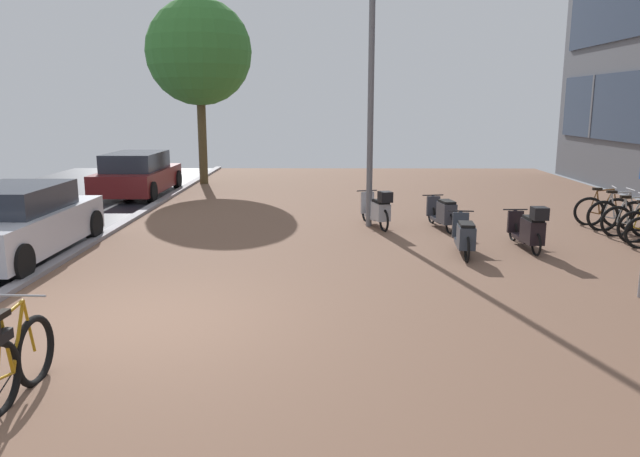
# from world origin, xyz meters

# --- Properties ---
(ground) EXTENTS (21.00, 40.00, 0.13)m
(ground) POSITION_xyz_m (1.43, 0.00, -0.02)
(ground) COLOR black
(bicycle_foreground) EXTENTS (0.69, 1.42, 1.12)m
(bicycle_foreground) POSITION_xyz_m (-0.58, -2.10, 0.40)
(bicycle_foreground) COLOR black
(bicycle_foreground) RESTS_ON ground
(bicycle_rack_05) EXTENTS (1.36, 0.48, 0.98)m
(bicycle_rack_05) POSITION_xyz_m (9.22, 5.52, 0.34)
(bicycle_rack_05) COLOR black
(bicycle_rack_05) RESTS_ON ground
(bicycle_rack_06) EXTENTS (1.42, 0.48, 1.01)m
(bicycle_rack_06) POSITION_xyz_m (9.22, 6.13, 0.35)
(bicycle_rack_06) COLOR black
(bicycle_rack_06) RESTS_ON ground
(bicycle_rack_07) EXTENTS (1.31, 0.47, 0.98)m
(bicycle_rack_07) POSITION_xyz_m (9.15, 6.74, 0.34)
(bicycle_rack_07) COLOR black
(bicycle_rack_07) RESTS_ON ground
(scooter_near) EXTENTS (0.52, 1.78, 0.97)m
(scooter_near) POSITION_xyz_m (6.54, 4.18, 0.43)
(scooter_near) COLOR black
(scooter_near) RESTS_ON ground
(scooter_mid) EXTENTS (0.60, 1.73, 0.74)m
(scooter_mid) POSITION_xyz_m (5.23, 6.23, 0.38)
(scooter_mid) COLOR black
(scooter_mid) RESTS_ON ground
(scooter_far) EXTENTS (0.54, 1.77, 0.78)m
(scooter_far) POSITION_xyz_m (5.16, 3.76, 0.38)
(scooter_far) COLOR black
(scooter_far) RESTS_ON ground
(scooter_extra) EXTENTS (0.77, 1.71, 0.95)m
(scooter_extra) POSITION_xyz_m (3.73, 6.45, 0.43)
(scooter_extra) COLOR black
(scooter_extra) RESTS_ON ground
(parked_car_near) EXTENTS (1.94, 4.21, 1.36)m
(parked_car_near) POSITION_xyz_m (-3.38, 3.58, 0.65)
(parked_car_near) COLOR silver
(parked_car_near) RESTS_ON ground
(parked_car_far) EXTENTS (1.94, 4.17, 1.37)m
(parked_car_far) POSITION_xyz_m (-3.54, 11.67, 0.66)
(parked_car_far) COLOR maroon
(parked_car_far) RESTS_ON ground
(lamp_post) EXTENTS (0.20, 0.52, 6.60)m
(lamp_post) POSITION_xyz_m (3.53, 6.62, 3.63)
(lamp_post) COLOR slate
(lamp_post) RESTS_ON ground
(street_tree) EXTENTS (3.73, 3.73, 6.54)m
(street_tree) POSITION_xyz_m (-1.98, 14.53, 4.66)
(street_tree) COLOR brown
(street_tree) RESTS_ON ground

